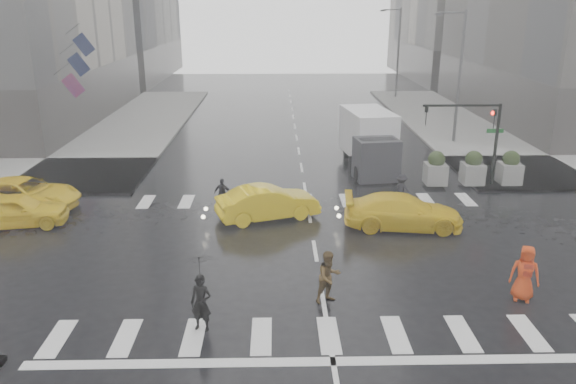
{
  "coord_description": "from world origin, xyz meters",
  "views": [
    {
      "loc": [
        -1.53,
        -20.38,
        9.32
      ],
      "look_at": [
        -1.03,
        2.0,
        1.81
      ],
      "focal_mm": 35.0,
      "sensor_mm": 36.0,
      "label": 1
    }
  ],
  "objects_px": {
    "taxi_front": "(16,210)",
    "box_truck": "(370,140)",
    "traffic_signal_pole": "(479,128)",
    "pedestrian_orange": "(525,273)",
    "taxi_mid": "(268,203)",
    "pedestrian_brown": "(329,277)"
  },
  "relations": [
    {
      "from": "pedestrian_orange",
      "to": "taxi_mid",
      "type": "distance_m",
      "value": 11.42
    },
    {
      "from": "pedestrian_orange",
      "to": "box_truck",
      "type": "distance_m",
      "value": 15.79
    },
    {
      "from": "pedestrian_brown",
      "to": "taxi_front",
      "type": "height_order",
      "value": "pedestrian_brown"
    },
    {
      "from": "traffic_signal_pole",
      "to": "pedestrian_orange",
      "type": "height_order",
      "value": "traffic_signal_pole"
    },
    {
      "from": "taxi_mid",
      "to": "pedestrian_orange",
      "type": "bearing_deg",
      "value": -150.75
    },
    {
      "from": "traffic_signal_pole",
      "to": "taxi_front",
      "type": "xyz_separation_m",
      "value": [
        -21.98,
        -5.08,
        -2.47
      ]
    },
    {
      "from": "taxi_front",
      "to": "box_truck",
      "type": "height_order",
      "value": "box_truck"
    },
    {
      "from": "taxi_front",
      "to": "taxi_mid",
      "type": "height_order",
      "value": "taxi_mid"
    },
    {
      "from": "taxi_front",
      "to": "taxi_mid",
      "type": "xyz_separation_m",
      "value": [
        11.06,
        0.68,
        0.02
      ]
    },
    {
      "from": "pedestrian_orange",
      "to": "box_truck",
      "type": "relative_size",
      "value": 0.3
    },
    {
      "from": "pedestrian_orange",
      "to": "taxi_front",
      "type": "xyz_separation_m",
      "value": [
        -19.58,
        6.93,
        -0.22
      ]
    },
    {
      "from": "box_truck",
      "to": "pedestrian_orange",
      "type": "bearing_deg",
      "value": -88.5
    },
    {
      "from": "traffic_signal_pole",
      "to": "box_truck",
      "type": "distance_m",
      "value": 6.32
    },
    {
      "from": "taxi_front",
      "to": "box_truck",
      "type": "relative_size",
      "value": 0.69
    },
    {
      "from": "pedestrian_orange",
      "to": "taxi_mid",
      "type": "xyz_separation_m",
      "value": [
        -8.51,
        7.61,
        -0.2
      ]
    },
    {
      "from": "traffic_signal_pole",
      "to": "pedestrian_orange",
      "type": "relative_size",
      "value": 2.35
    },
    {
      "from": "box_truck",
      "to": "taxi_front",
      "type": "bearing_deg",
      "value": -161.14
    },
    {
      "from": "traffic_signal_pole",
      "to": "taxi_mid",
      "type": "bearing_deg",
      "value": -158.06
    },
    {
      "from": "traffic_signal_pole",
      "to": "taxi_front",
      "type": "height_order",
      "value": "traffic_signal_pole"
    },
    {
      "from": "pedestrian_brown",
      "to": "taxi_front",
      "type": "distance_m",
      "value": 14.86
    },
    {
      "from": "taxi_front",
      "to": "taxi_mid",
      "type": "bearing_deg",
      "value": -95.19
    },
    {
      "from": "taxi_front",
      "to": "box_truck",
      "type": "distance_m",
      "value": 19.04
    }
  ]
}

